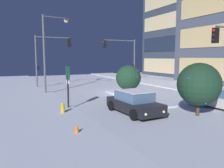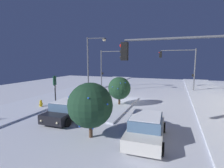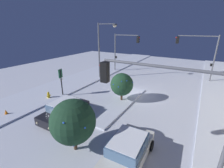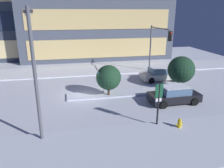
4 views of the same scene
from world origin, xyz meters
The scene contains 12 objects.
ground centered at (0.00, 0.00, 0.00)m, with size 52.00×52.00×0.00m, color silver.
curb_strip_near centered at (0.00, -9.04, 0.07)m, with size 52.00×5.20×0.14m, color silver.
curb_strip_far centered at (0.00, 9.04, 0.07)m, with size 52.00×5.20×0.14m, color silver.
median_strip centered at (2.89, -0.31, 0.07)m, with size 9.00×1.80×0.14m, color silver.
car_near centered at (7.48, -3.25, 0.71)m, with size 4.44×2.22×1.49m.
car_far centered at (8.95, 3.21, 0.71)m, with size 4.50×2.28×1.49m.
traffic_light_corner_far_right centered at (9.22, 4.93, 4.21)m, with size 0.32×5.67×5.91m.
street_lamp_arched centered at (-3.23, -6.40, 5.06)m, with size 0.73×2.69×7.79m.
fire_hydrant centered at (5.74, -7.54, 0.38)m, with size 0.48×0.26×0.79m.
parking_info_sign centered at (4.45, -6.82, 1.96)m, with size 0.55×0.15×3.05m.
decorated_tree_median centered at (2.25, -0.63, 1.81)m, with size 2.32×2.29×2.96m.
decorated_tree_left_of_median centered at (9.77, 0.04, 1.99)m, with size 2.68×2.68×3.34m.
Camera 4 is at (-1.29, -19.42, 7.48)m, focal length 35.19 mm.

